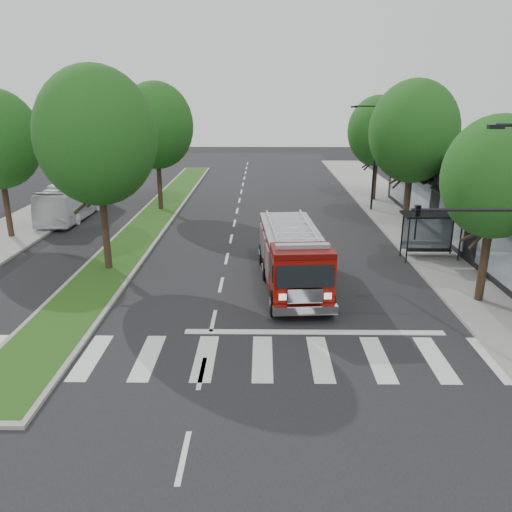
{
  "coord_description": "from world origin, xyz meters",
  "views": [
    {
      "loc": [
        1.97,
        -18.38,
        8.75
      ],
      "look_at": [
        1.7,
        2.97,
        1.8
      ],
      "focal_mm": 35.0,
      "sensor_mm": 36.0,
      "label": 1
    }
  ],
  "objects": [
    {
      "name": "streetlight_right_near",
      "position": [
        9.61,
        -3.5,
        4.67
      ],
      "size": [
        4.08,
        0.22,
        8.0
      ],
      "color": "black",
      "rests_on": "ground"
    },
    {
      "name": "tree_right_mid",
      "position": [
        11.5,
        14.0,
        6.49
      ],
      "size": [
        5.6,
        5.6,
        9.72
      ],
      "color": "black",
      "rests_on": "ground"
    },
    {
      "name": "city_bus",
      "position": [
        -12.0,
        17.92,
        1.34
      ],
      "size": [
        2.27,
        9.64,
        2.68
      ],
      "primitive_type": "imported",
      "rotation": [
        0.0,
        0.0,
        0.0
      ],
      "color": "silver",
      "rests_on": "ground"
    },
    {
      "name": "median",
      "position": [
        -6.0,
        18.0,
        0.08
      ],
      "size": [
        3.0,
        50.0,
        0.15
      ],
      "color": "gray",
      "rests_on": "ground"
    },
    {
      "name": "tree_median_far",
      "position": [
        -6.0,
        20.0,
        6.49
      ],
      "size": [
        5.6,
        5.6,
        9.72
      ],
      "color": "black",
      "rests_on": "ground"
    },
    {
      "name": "fire_engine",
      "position": [
        3.39,
        3.95,
        1.43
      ],
      "size": [
        3.2,
        8.77,
        2.98
      ],
      "rotation": [
        0.0,
        0.0,
        0.07
      ],
      "color": "#4D0704",
      "rests_on": "ground"
    },
    {
      "name": "ground",
      "position": [
        0.0,
        0.0,
        0.0
      ],
      "size": [
        140.0,
        140.0,
        0.0
      ],
      "primitive_type": "plane",
      "color": "black",
      "rests_on": "ground"
    },
    {
      "name": "tree_right_near",
      "position": [
        11.5,
        2.0,
        5.51
      ],
      "size": [
        4.4,
        4.4,
        8.05
      ],
      "color": "black",
      "rests_on": "ground"
    },
    {
      "name": "streetlight_right_far",
      "position": [
        10.35,
        20.0,
        4.48
      ],
      "size": [
        2.11,
        0.2,
        8.0
      ],
      "color": "black",
      "rests_on": "ground"
    },
    {
      "name": "tree_right_far",
      "position": [
        11.5,
        24.0,
        5.84
      ],
      "size": [
        5.0,
        5.0,
        8.73
      ],
      "color": "black",
      "rests_on": "ground"
    },
    {
      "name": "tree_median_near",
      "position": [
        -6.0,
        6.0,
        6.81
      ],
      "size": [
        5.8,
        5.8,
        10.16
      ],
      "color": "black",
      "rests_on": "ground"
    },
    {
      "name": "bus_shelter",
      "position": [
        11.2,
        8.15,
        2.04
      ],
      "size": [
        3.2,
        1.6,
        2.61
      ],
      "color": "black",
      "rests_on": "ground"
    },
    {
      "name": "sidewalk_right",
      "position": [
        12.5,
        10.0,
        0.07
      ],
      "size": [
        5.0,
        80.0,
        0.15
      ],
      "primitive_type": "cube",
      "color": "gray",
      "rests_on": "ground"
    }
  ]
}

